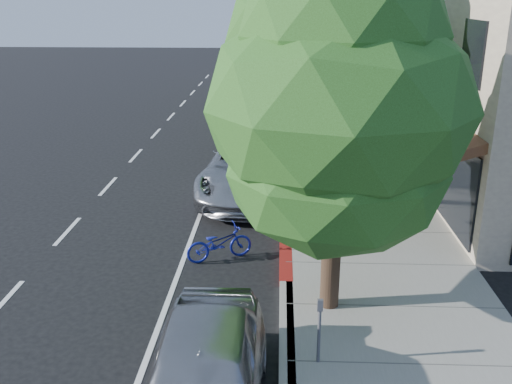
# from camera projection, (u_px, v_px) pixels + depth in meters

# --- Properties ---
(ground) EXTENTS (120.00, 120.00, 0.00)m
(ground) POSITION_uv_depth(u_px,v_px,m) (286.00, 267.00, 14.08)
(ground) COLOR black
(ground) RESTS_ON ground
(sidewalk) EXTENTS (4.60, 56.00, 0.15)m
(sidewalk) POSITION_uv_depth(u_px,v_px,m) (345.00, 171.00, 21.51)
(sidewalk) COLOR gray
(sidewalk) RESTS_ON ground
(curb) EXTENTS (0.30, 56.00, 0.15)m
(curb) POSITION_uv_depth(u_px,v_px,m) (285.00, 170.00, 21.60)
(curb) COLOR #9E998E
(curb) RESTS_ON ground
(curb_red_segment) EXTENTS (0.32, 4.00, 0.15)m
(curb_red_segment) POSITION_uv_depth(u_px,v_px,m) (286.00, 247.00, 15.00)
(curb_red_segment) COLOR maroon
(curb_red_segment) RESTS_ON ground
(storefront_building) EXTENTS (10.00, 36.00, 7.00)m
(storefront_building) POSITION_uv_depth(u_px,v_px,m) (470.00, 53.00, 29.51)
(storefront_building) COLOR beige
(storefront_building) RESTS_ON ground
(street_tree_0) EXTENTS (5.15, 5.15, 7.25)m
(street_tree_0) POSITION_uv_depth(u_px,v_px,m) (338.00, 110.00, 10.74)
(street_tree_0) COLOR black
(street_tree_0) RESTS_ON ground
(street_tree_1) EXTENTS (5.51, 5.51, 8.30)m
(street_tree_1) POSITION_uv_depth(u_px,v_px,m) (320.00, 45.00, 16.16)
(street_tree_1) COLOR black
(street_tree_1) RESTS_ON ground
(street_tree_2) EXTENTS (4.07, 4.07, 7.55)m
(street_tree_2) POSITION_uv_depth(u_px,v_px,m) (310.00, 38.00, 21.90)
(street_tree_2) COLOR black
(street_tree_2) RESTS_ON ground
(street_tree_3) EXTENTS (4.44, 4.44, 7.99)m
(street_tree_3) POSITION_uv_depth(u_px,v_px,m) (304.00, 23.00, 27.48)
(street_tree_3) COLOR black
(street_tree_3) RESTS_ON ground
(street_tree_4) EXTENTS (4.22, 4.22, 7.20)m
(street_tree_4) POSITION_uv_depth(u_px,v_px,m) (300.00, 28.00, 33.32)
(street_tree_4) COLOR black
(street_tree_4) RESTS_ON ground
(street_tree_5) EXTENTS (5.07, 5.07, 6.91)m
(street_tree_5) POSITION_uv_depth(u_px,v_px,m) (297.00, 29.00, 39.11)
(street_tree_5) COLOR black
(street_tree_5) RESTS_ON ground
(cyclist) EXTENTS (0.55, 0.68, 1.63)m
(cyclist) POSITION_uv_depth(u_px,v_px,m) (283.00, 205.00, 15.89)
(cyclist) COLOR silver
(cyclist) RESTS_ON ground
(bicycle) EXTENTS (1.80, 1.25, 0.90)m
(bicycle) POSITION_uv_depth(u_px,v_px,m) (219.00, 243.00, 14.36)
(bicycle) COLOR #161E9C
(bicycle) RESTS_ON ground
(silver_suv) EXTENTS (3.55, 6.89, 1.86)m
(silver_suv) POSITION_uv_depth(u_px,v_px,m) (253.00, 167.00, 19.01)
(silver_suv) COLOR #A4A5A9
(silver_suv) RESTS_ON ground
(dark_sedan) EXTENTS (1.48, 4.06, 1.33)m
(dark_sedan) POSITION_uv_depth(u_px,v_px,m) (273.00, 132.00, 24.96)
(dark_sedan) COLOR black
(dark_sedan) RESTS_ON ground
(white_pickup) EXTENTS (2.25, 5.17, 1.48)m
(white_pickup) POSITION_uv_depth(u_px,v_px,m) (259.00, 95.00, 33.71)
(white_pickup) COLOR white
(white_pickup) RESTS_ON ground
(dark_suv_far) EXTENTS (2.54, 5.36, 1.77)m
(dark_suv_far) POSITION_uv_depth(u_px,v_px,m) (253.00, 88.00, 35.24)
(dark_suv_far) COLOR black
(dark_suv_far) RESTS_ON ground
(near_car_a) EXTENTS (1.97, 4.79, 1.63)m
(near_car_a) POSITION_uv_depth(u_px,v_px,m) (203.00, 381.00, 8.68)
(near_car_a) COLOR #9E9FA3
(near_car_a) RESTS_ON ground
(pedestrian) EXTENTS (1.21, 1.16, 1.96)m
(pedestrian) POSITION_uv_depth(u_px,v_px,m) (384.00, 140.00, 21.65)
(pedestrian) COLOR black
(pedestrian) RESTS_ON sidewalk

